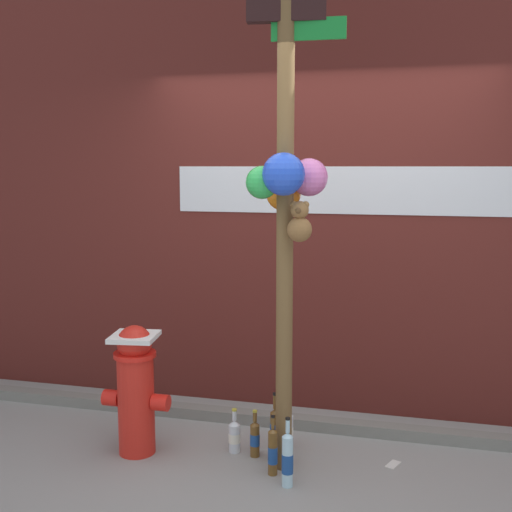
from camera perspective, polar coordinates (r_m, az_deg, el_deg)
name	(u,v)px	position (r m, az deg, el deg)	size (l,w,h in m)	color
ground_plane	(283,493)	(3.82, 2.42, -20.43)	(14.00, 14.00, 0.00)	gray
building_wall	(324,151)	(4.74, 6.08, 9.32)	(10.00, 0.21, 3.86)	#561E19
curb_strip	(310,423)	(4.62, 4.83, -14.69)	(8.00, 0.12, 0.08)	slate
memorial_post	(287,171)	(3.65, 2.79, 7.62)	(0.56, 0.54, 2.97)	brown
fire_hydrant	(136,387)	(4.18, -10.72, -11.43)	(0.44, 0.31, 0.83)	red
bottle_0	(288,429)	(4.29, 2.84, -15.24)	(0.08, 0.08, 0.33)	silver
bottle_1	(273,452)	(3.95, 1.51, -17.10)	(0.06, 0.06, 0.37)	brown
bottle_2	(234,436)	(4.24, -1.94, -15.77)	(0.08, 0.08, 0.29)	silver
bottle_3	(287,459)	(3.82, 2.84, -17.73)	(0.07, 0.07, 0.41)	#B2DBEA
bottle_4	(275,431)	(4.13, 1.76, -15.43)	(0.07, 0.07, 0.43)	brown
bottle_5	(255,438)	(4.18, -0.10, -15.98)	(0.06, 0.06, 0.30)	brown
litter_0	(393,464)	(4.21, 12.16, -17.75)	(0.12, 0.06, 0.01)	silver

